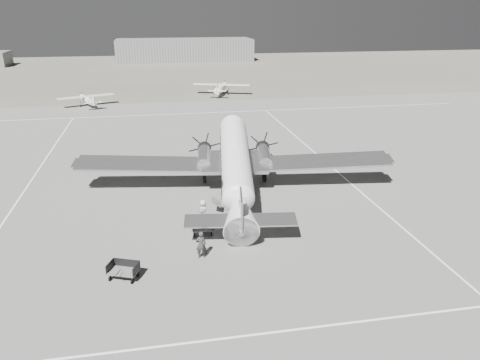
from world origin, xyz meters
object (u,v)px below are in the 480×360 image
hangar_main (185,50)px  light_plane_left (87,101)px  light_plane_right (221,89)px  ramp_agent (203,220)px  dc3_airliner (236,166)px  baggage_cart_far (123,271)px  passenger (203,211)px  ground_crew (201,245)px  baggage_cart_near (203,228)px

hangar_main → light_plane_left: (-21.80, -71.22, -2.32)m
light_plane_right → ramp_agent: size_ratio=6.28×
dc3_airliner → baggage_cart_far: dc3_airliner is taller
hangar_main → passenger: hangar_main is taller
ramp_agent → passenger: size_ratio=0.96×
light_plane_right → ground_crew: size_ratio=5.76×
light_plane_right → passenger: bearing=-80.8°
baggage_cart_far → passenger: bearing=73.6°
ground_crew → baggage_cart_near: bearing=-102.9°
ramp_agent → passenger: (0.21, 1.48, 0.04)m
hangar_main → passenger: 120.46m
light_plane_left → hangar_main: bearing=50.9°
dc3_airliner → light_plane_left: size_ratio=3.07×
baggage_cart_near → ramp_agent: bearing=82.8°
ground_crew → passenger: size_ratio=1.04×
baggage_cart_near → ramp_agent: 0.71m
ground_crew → passenger: bearing=-102.9°
baggage_cart_near → ground_crew: ground_crew is taller
ground_crew → hangar_main: bearing=-98.9°
baggage_cart_near → light_plane_right: bearing=80.9°
dc3_airliner → hangar_main: bearing=95.8°
light_plane_right → hangar_main: bearing=111.0°
baggage_cart_near → baggage_cart_far: baggage_cart_far is taller
hangar_main → ground_crew: 125.95m
dc3_airliner → ramp_agent: 7.58m
light_plane_right → baggage_cart_far: light_plane_right is taller
light_plane_left → ramp_agent: bearing=-96.7°
light_plane_left → ground_crew: light_plane_left is taller
light_plane_right → passenger: (-9.78, -56.03, -0.22)m
baggage_cart_far → baggage_cart_near: bearing=65.4°
light_plane_right → ground_crew: 62.38m
dc3_airliner → ramp_agent: bearing=-111.9°
dc3_airliner → baggage_cart_near: bearing=-110.3°
hangar_main → baggage_cart_far: 128.09m
hangar_main → dc3_airliner: bearing=-92.1°
dc3_airliner → baggage_cart_far: 15.30m
light_plane_right → baggage_cart_near: bearing=-80.7°
baggage_cart_far → ramp_agent: 7.92m
light_plane_left → baggage_cart_near: (13.80, -51.02, -0.52)m
dc3_airliner → baggage_cart_near: size_ratio=17.88×
light_plane_right → dc3_airliner: bearing=-77.9°
light_plane_left → baggage_cart_far: 56.76m
light_plane_left → passenger: light_plane_left is taller
baggage_cart_near → baggage_cart_far: size_ratio=0.86×
baggage_cart_near → dc3_airliner: bearing=62.5°
light_plane_right → passenger: size_ratio=6.00×
hangar_main → ground_crew: hangar_main is taller
hangar_main → baggage_cart_far: size_ratio=22.36×
passenger → ground_crew: bearing=164.0°
dc3_airliner → light_plane_right: (6.34, 51.14, -1.62)m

